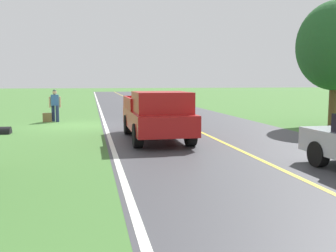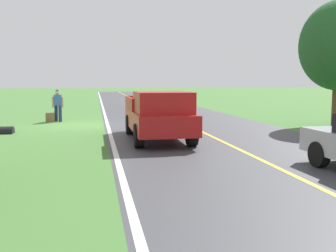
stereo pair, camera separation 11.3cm
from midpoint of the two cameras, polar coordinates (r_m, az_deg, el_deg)
The scene contains 8 objects.
ground_plane at distance 19.56m, azimuth -12.74°, elevation 0.11°, with size 200.00×200.00×0.00m, color #427033.
road_surface at distance 20.07m, azimuth 2.51°, elevation 0.44°, with size 8.25×120.00×0.00m, color #3D3D42.
lane_edge_line at distance 19.56m, azimuth -8.81°, elevation 0.21°, with size 0.16×117.60×0.00m, color silver.
lane_centre_line at distance 20.07m, azimuth 2.51°, elevation 0.45°, with size 0.14×117.60×0.00m, color gold.
hitchhiker_walking at distance 21.57m, azimuth -15.90°, elevation 3.23°, with size 0.62×0.51×1.75m.
suitcase_carried at distance 21.57m, azimuth -16.96°, elevation 1.24°, with size 0.20×0.46×0.49m, color brown.
pickup_truck_passing at distance 14.15m, azimuth -1.17°, elevation 1.73°, with size 2.11×5.40×1.82m.
drainage_culvert at distance 17.47m, azimuth -23.08°, elevation -1.04°, with size 0.60×0.60×0.80m, color black.
Camera 2 is at (-0.79, 19.44, 2.19)m, focal length 41.03 mm.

